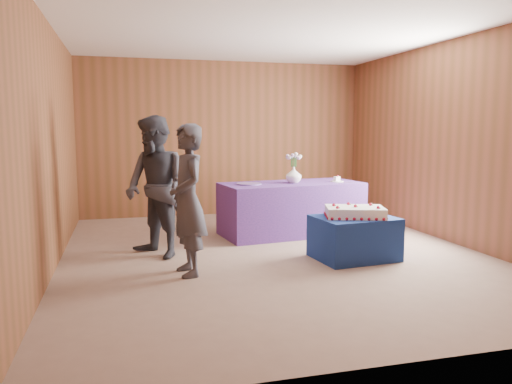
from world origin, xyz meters
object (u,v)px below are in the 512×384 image
object	(u,v)px
serving_table	(291,208)
guest_left	(188,200)
vase	(294,175)
cake_table	(354,238)
guest_right	(156,187)
sheet_cake	(355,212)

from	to	relation	value
serving_table	guest_left	bearing A→B (deg)	-143.04
serving_table	vase	size ratio (longest dim) A/B	8.57
cake_table	guest_right	world-z (taller)	guest_right
guest_left	vase	bearing A→B (deg)	124.43
cake_table	sheet_cake	size ratio (longest dim) A/B	1.13
cake_table	guest_left	world-z (taller)	guest_left
sheet_cake	vase	distance (m)	1.55
cake_table	vase	size ratio (longest dim) A/B	3.86
guest_left	guest_right	distance (m)	0.87
sheet_cake	guest_right	world-z (taller)	guest_right
vase	guest_right	xyz separation A→B (m)	(-2.00, -0.80, -0.03)
cake_table	serving_table	size ratio (longest dim) A/B	0.45
cake_table	serving_table	distance (m)	1.54
serving_table	guest_left	xyz separation A→B (m)	(-1.70, -1.65, 0.41)
sheet_cake	guest_left	distance (m)	1.98
serving_table	sheet_cake	world-z (taller)	serving_table
cake_table	sheet_cake	bearing A→B (deg)	-113.15
sheet_cake	guest_right	xyz separation A→B (m)	(-2.23, 0.70, 0.28)
serving_table	vase	world-z (taller)	vase
serving_table	vase	distance (m)	0.49
sheet_cake	guest_right	distance (m)	2.36
sheet_cake	guest_right	size ratio (longest dim) A/B	0.47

